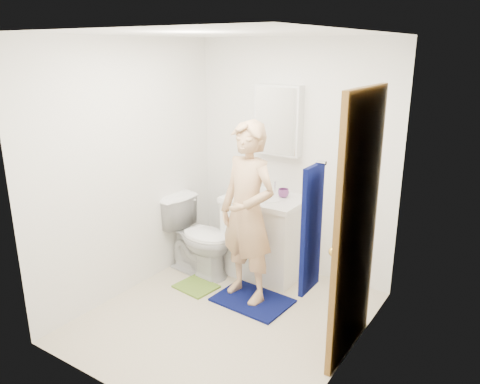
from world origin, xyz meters
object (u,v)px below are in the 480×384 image
object	(u,v)px
soap_dispenser	(237,186)
vanity_cabinet	(265,238)
man	(248,213)
towel	(311,230)
toilet	(199,237)
medicine_cabinet	(278,120)
toothbrush_cup	(283,193)

from	to	relation	value
soap_dispenser	vanity_cabinet	bearing A→B (deg)	14.13
man	towel	bearing A→B (deg)	-30.39
towel	toilet	xyz separation A→B (m)	(-1.78, 1.13, -0.85)
towel	soap_dispenser	bearing A→B (deg)	136.40
towel	man	distance (m)	1.47
medicine_cabinet	towel	xyz separation A→B (m)	(1.18, -1.71, -0.35)
vanity_cabinet	towel	world-z (taller)	towel
medicine_cabinet	towel	world-z (taller)	medicine_cabinet
toilet	soap_dispenser	world-z (taller)	soap_dispenser
towel	medicine_cabinet	bearing A→B (deg)	124.61
medicine_cabinet	man	distance (m)	1.07
toilet	man	bearing A→B (deg)	-97.82
vanity_cabinet	toothbrush_cup	world-z (taller)	toothbrush_cup
vanity_cabinet	man	xyz separation A→B (m)	(0.13, -0.54, 0.46)
toilet	soap_dispenser	distance (m)	0.67
toothbrush_cup	man	xyz separation A→B (m)	(-0.03, -0.63, -0.03)
toilet	toothbrush_cup	size ratio (longest dim) A/B	7.23
toilet	soap_dispenser	size ratio (longest dim) A/B	4.53
toothbrush_cup	man	world-z (taller)	man
vanity_cabinet	medicine_cabinet	distance (m)	1.22
soap_dispenser	toothbrush_cup	xyz separation A→B (m)	(0.45, 0.16, -0.05)
toilet	medicine_cabinet	bearing A→B (deg)	-39.11
towel	man	world-z (taller)	man
towel	toilet	world-z (taller)	towel
medicine_cabinet	toothbrush_cup	size ratio (longest dim) A/B	6.26
towel	man	size ratio (longest dim) A/B	0.48
vanity_cabinet	towel	xyz separation A→B (m)	(1.18, -1.48, 0.85)
towel	vanity_cabinet	bearing A→B (deg)	128.47
man	vanity_cabinet	bearing A→B (deg)	114.56
toothbrush_cup	man	bearing A→B (deg)	-92.57
towel	toothbrush_cup	xyz separation A→B (m)	(-1.03, 1.57, -0.36)
soap_dispenser	toothbrush_cup	size ratio (longest dim) A/B	1.59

